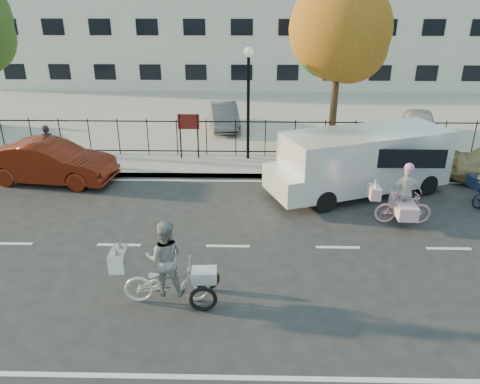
{
  "coord_description": "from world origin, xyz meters",
  "views": [
    {
      "loc": [
        0.58,
        -11.1,
        6.49
      ],
      "look_at": [
        0.31,
        1.2,
        1.1
      ],
      "focal_mm": 35.0,
      "sensor_mm": 36.0,
      "label": 1
    }
  ],
  "objects_px": {
    "unicorn_bike": "(403,202)",
    "red_sedan": "(50,162)",
    "zebra_trike": "(166,272)",
    "white_van": "(361,159)",
    "lot_car_d": "(419,125)",
    "lot_car_c": "(224,116)",
    "pedestrian": "(48,145)",
    "lamppost": "(248,84)"
  },
  "relations": [
    {
      "from": "white_van",
      "to": "lot_car_c",
      "type": "distance_m",
      "value": 8.95
    },
    {
      "from": "lot_car_d",
      "to": "pedestrian",
      "type": "bearing_deg",
      "value": -152.11
    },
    {
      "from": "zebra_trike",
      "to": "lot_car_d",
      "type": "relative_size",
      "value": 0.63
    },
    {
      "from": "lamppost",
      "to": "pedestrian",
      "type": "bearing_deg",
      "value": -173.39
    },
    {
      "from": "zebra_trike",
      "to": "red_sedan",
      "type": "bearing_deg",
      "value": 34.76
    },
    {
      "from": "lamppost",
      "to": "white_van",
      "type": "distance_m",
      "value": 5.23
    },
    {
      "from": "unicorn_bike",
      "to": "red_sedan",
      "type": "distance_m",
      "value": 12.05
    },
    {
      "from": "lot_car_c",
      "to": "lot_car_d",
      "type": "height_order",
      "value": "lot_car_d"
    },
    {
      "from": "lamppost",
      "to": "red_sedan",
      "type": "relative_size",
      "value": 0.95
    },
    {
      "from": "zebra_trike",
      "to": "lot_car_d",
      "type": "bearing_deg",
      "value": -40.74
    },
    {
      "from": "pedestrian",
      "to": "lot_car_c",
      "type": "xyz_separation_m",
      "value": [
        6.52,
        5.29,
        -0.2
      ]
    },
    {
      "from": "lot_car_c",
      "to": "lot_car_d",
      "type": "bearing_deg",
      "value": -17.27
    },
    {
      "from": "unicorn_bike",
      "to": "red_sedan",
      "type": "bearing_deg",
      "value": 77.48
    },
    {
      "from": "zebra_trike",
      "to": "lot_car_d",
      "type": "xyz_separation_m",
      "value": [
        9.5,
        12.17,
        0.01
      ]
    },
    {
      "from": "lamppost",
      "to": "pedestrian",
      "type": "distance_m",
      "value": 8.05
    },
    {
      "from": "lamppost",
      "to": "lot_car_d",
      "type": "height_order",
      "value": "lamppost"
    },
    {
      "from": "white_van",
      "to": "pedestrian",
      "type": "xyz_separation_m",
      "value": [
        -11.52,
        2.11,
        -0.26
      ]
    },
    {
      "from": "zebra_trike",
      "to": "white_van",
      "type": "bearing_deg",
      "value": -44.42
    },
    {
      "from": "red_sedan",
      "to": "lot_car_d",
      "type": "xyz_separation_m",
      "value": [
        14.83,
        5.22,
        0.03
      ]
    },
    {
      "from": "zebra_trike",
      "to": "lot_car_c",
      "type": "bearing_deg",
      "value": -5.08
    },
    {
      "from": "unicorn_bike",
      "to": "red_sedan",
      "type": "height_order",
      "value": "unicorn_bike"
    },
    {
      "from": "lamppost",
      "to": "lot_car_c",
      "type": "distance_m",
      "value": 5.14
    },
    {
      "from": "unicorn_bike",
      "to": "lot_car_c",
      "type": "distance_m",
      "value": 11.3
    },
    {
      "from": "zebra_trike",
      "to": "white_van",
      "type": "distance_m",
      "value": 8.37
    },
    {
      "from": "zebra_trike",
      "to": "lot_car_c",
      "type": "height_order",
      "value": "zebra_trike"
    },
    {
      "from": "zebra_trike",
      "to": "white_van",
      "type": "xyz_separation_m",
      "value": [
        5.56,
        6.25,
        0.43
      ]
    },
    {
      "from": "zebra_trike",
      "to": "red_sedan",
      "type": "distance_m",
      "value": 8.76
    },
    {
      "from": "lot_car_d",
      "to": "zebra_trike",
      "type": "bearing_deg",
      "value": -113.93
    },
    {
      "from": "red_sedan",
      "to": "unicorn_bike",
      "type": "bearing_deg",
      "value": -96.53
    },
    {
      "from": "unicorn_bike",
      "to": "pedestrian",
      "type": "bearing_deg",
      "value": 72.18
    },
    {
      "from": "lamppost",
      "to": "lot_car_c",
      "type": "xyz_separation_m",
      "value": [
        -1.18,
        4.4,
        -2.37
      ]
    },
    {
      "from": "zebra_trike",
      "to": "white_van",
      "type": "height_order",
      "value": "white_van"
    },
    {
      "from": "lot_car_c",
      "to": "lot_car_d",
      "type": "xyz_separation_m",
      "value": [
        8.94,
        -1.48,
        0.04
      ]
    },
    {
      "from": "lamppost",
      "to": "red_sedan",
      "type": "xyz_separation_m",
      "value": [
        -7.07,
        -2.3,
        -2.36
      ]
    },
    {
      "from": "unicorn_bike",
      "to": "lot_car_d",
      "type": "xyz_separation_m",
      "value": [
        3.16,
        8.23,
        0.08
      ]
    },
    {
      "from": "lamppost",
      "to": "pedestrian",
      "type": "xyz_separation_m",
      "value": [
        -7.7,
        -0.89,
        -2.17
      ]
    },
    {
      "from": "zebra_trike",
      "to": "pedestrian",
      "type": "bearing_deg",
      "value": 32.75
    },
    {
      "from": "white_van",
      "to": "pedestrian",
      "type": "relative_size",
      "value": 4.18
    },
    {
      "from": "pedestrian",
      "to": "lot_car_d",
      "type": "height_order",
      "value": "pedestrian"
    },
    {
      "from": "white_van",
      "to": "lot_car_d",
      "type": "xyz_separation_m",
      "value": [
        3.94,
        5.92,
        -0.41
      ]
    },
    {
      "from": "lamppost",
      "to": "unicorn_bike",
      "type": "xyz_separation_m",
      "value": [
        4.6,
        -5.31,
        -2.4
      ]
    },
    {
      "from": "lamppost",
      "to": "lot_car_c",
      "type": "height_order",
      "value": "lamppost"
    }
  ]
}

